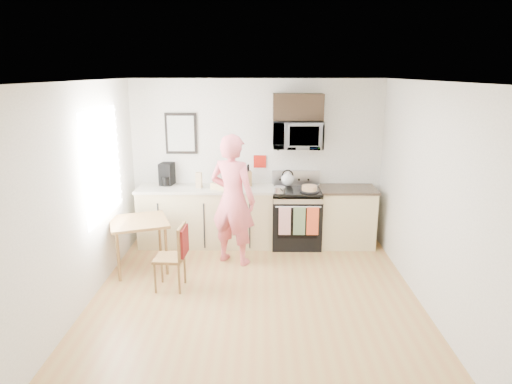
{
  "coord_description": "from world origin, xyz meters",
  "views": [
    {
      "loc": [
        0.08,
        -4.92,
        2.7
      ],
      "look_at": [
        0.0,
        1.0,
        1.13
      ],
      "focal_mm": 32.0,
      "sensor_mm": 36.0,
      "label": 1
    }
  ],
  "objects_px": {
    "dining_table": "(139,226)",
    "cake": "(309,189)",
    "range": "(296,219)",
    "person": "(233,200)",
    "chair": "(178,248)",
    "microwave": "(298,135)"
  },
  "relations": [
    {
      "from": "chair",
      "to": "range",
      "type": "bearing_deg",
      "value": 47.97
    },
    {
      "from": "range",
      "to": "person",
      "type": "height_order",
      "value": "person"
    },
    {
      "from": "chair",
      "to": "cake",
      "type": "bearing_deg",
      "value": 42.04
    },
    {
      "from": "microwave",
      "to": "dining_table",
      "type": "distance_m",
      "value": 2.72
    },
    {
      "from": "range",
      "to": "chair",
      "type": "relative_size",
      "value": 1.36
    },
    {
      "from": "person",
      "to": "chair",
      "type": "relative_size",
      "value": 2.21
    },
    {
      "from": "range",
      "to": "chair",
      "type": "bearing_deg",
      "value": -135.79
    },
    {
      "from": "dining_table",
      "to": "cake",
      "type": "relative_size",
      "value": 3.0
    },
    {
      "from": "range",
      "to": "microwave",
      "type": "bearing_deg",
      "value": 90.06
    },
    {
      "from": "dining_table",
      "to": "cake",
      "type": "height_order",
      "value": "cake"
    },
    {
      "from": "person",
      "to": "range",
      "type": "bearing_deg",
      "value": -119.5
    },
    {
      "from": "range",
      "to": "person",
      "type": "xyz_separation_m",
      "value": [
        -0.96,
        -0.69,
        0.5
      ]
    },
    {
      "from": "range",
      "to": "microwave",
      "type": "height_order",
      "value": "microwave"
    },
    {
      "from": "person",
      "to": "chair",
      "type": "bearing_deg",
      "value": 78.36
    },
    {
      "from": "person",
      "to": "cake",
      "type": "bearing_deg",
      "value": -129.93
    },
    {
      "from": "microwave",
      "to": "person",
      "type": "xyz_separation_m",
      "value": [
        -0.96,
        -0.79,
        -0.82
      ]
    },
    {
      "from": "microwave",
      "to": "dining_table",
      "type": "xyz_separation_m",
      "value": [
        -2.25,
        -1.05,
        -1.13
      ]
    },
    {
      "from": "range",
      "to": "person",
      "type": "distance_m",
      "value": 1.28
    },
    {
      "from": "dining_table",
      "to": "chair",
      "type": "height_order",
      "value": "chair"
    },
    {
      "from": "range",
      "to": "person",
      "type": "bearing_deg",
      "value": -144.28
    },
    {
      "from": "range",
      "to": "chair",
      "type": "xyz_separation_m",
      "value": [
        -1.59,
        -1.55,
        0.11
      ]
    },
    {
      "from": "cake",
      "to": "dining_table",
      "type": "bearing_deg",
      "value": -161.86
    }
  ]
}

